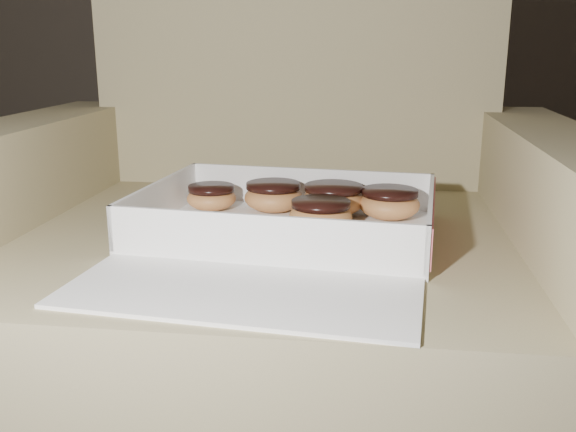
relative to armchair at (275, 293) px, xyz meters
The scene contains 10 objects.
armchair is the anchor object (origin of this frame).
bakery_box 0.20m from the armchair, 76.49° to the right, with size 0.46×0.52×0.07m.
donut_a 0.25m from the armchair, ahead, with size 0.09×0.09×0.05m.
donut_b 0.17m from the armchair, 117.06° to the left, with size 0.10×0.10×0.05m.
donut_c 0.21m from the armchair, 49.54° to the right, with size 0.09×0.09×0.05m.
donut_d 0.20m from the armchair, behind, with size 0.08×0.08×0.04m.
donut_e 0.19m from the armchair, ahead, with size 0.10×0.10×0.05m.
crumb_a 0.30m from the armchair, 64.23° to the right, with size 0.01×0.01×0.00m, color black.
crumb_b 0.25m from the armchair, 135.45° to the right, with size 0.01×0.01×0.00m, color black.
crumb_c 0.35m from the armchair, 48.72° to the right, with size 0.01×0.01×0.00m, color black.
Camera 1 is at (0.65, -0.55, 0.73)m, focal length 40.00 mm.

